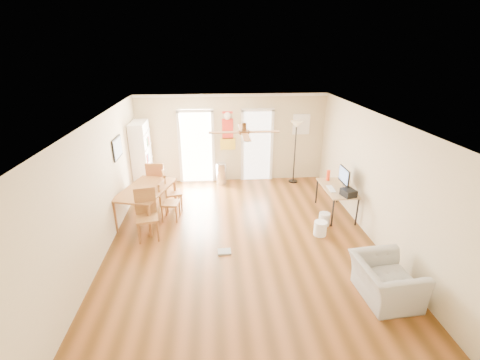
{
  "coord_description": "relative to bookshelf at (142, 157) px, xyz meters",
  "views": [
    {
      "loc": [
        -0.55,
        -6.07,
        3.85
      ],
      "look_at": [
        0.0,
        0.6,
        1.15
      ],
      "focal_mm": 24.96,
      "sensor_mm": 36.0,
      "label": 1
    }
  ],
  "objects": [
    {
      "name": "floor",
      "position": [
        2.53,
        -2.88,
        -0.99
      ],
      "size": [
        7.0,
        7.0,
        0.0
      ],
      "primitive_type": "plane",
      "color": "brown",
      "rests_on": "ground"
    },
    {
      "name": "ceiling",
      "position": [
        2.53,
        -2.88,
        1.61
      ],
      "size": [
        5.5,
        7.0,
        0.0
      ],
      "primitive_type": null,
      "color": "silver",
      "rests_on": "floor"
    },
    {
      "name": "wall_back",
      "position": [
        2.53,
        0.62,
        0.31
      ],
      "size": [
        5.5,
        0.04,
        2.6
      ],
      "primitive_type": null,
      "color": "beige",
      "rests_on": "floor"
    },
    {
      "name": "wall_front",
      "position": [
        2.53,
        -6.38,
        0.31
      ],
      "size": [
        5.5,
        0.04,
        2.6
      ],
      "primitive_type": null,
      "color": "beige",
      "rests_on": "floor"
    },
    {
      "name": "wall_left",
      "position": [
        -0.22,
        -2.88,
        0.31
      ],
      "size": [
        0.04,
        7.0,
        2.6
      ],
      "primitive_type": null,
      "color": "beige",
      "rests_on": "floor"
    },
    {
      "name": "wall_right",
      "position": [
        5.28,
        -2.88,
        0.31
      ],
      "size": [
        0.04,
        7.0,
        2.6
      ],
      "primitive_type": null,
      "color": "beige",
      "rests_on": "floor"
    },
    {
      "name": "crown_molding",
      "position": [
        2.53,
        -2.88,
        1.57
      ],
      "size": [
        5.5,
        7.0,
        0.08
      ],
      "primitive_type": null,
      "color": "white",
      "rests_on": "wall_back"
    },
    {
      "name": "kitchen_doorway",
      "position": [
        1.48,
        0.6,
        0.06
      ],
      "size": [
        0.9,
        0.1,
        2.1
      ],
      "primitive_type": null,
      "color": "white",
      "rests_on": "wall_back"
    },
    {
      "name": "bathroom_doorway",
      "position": [
        3.28,
        0.6,
        0.06
      ],
      "size": [
        0.8,
        0.1,
        2.1
      ],
      "primitive_type": null,
      "color": "white",
      "rests_on": "wall_back"
    },
    {
      "name": "wall_decal",
      "position": [
        2.41,
        0.6,
        0.56
      ],
      "size": [
        0.46,
        0.03,
        1.1
      ],
      "primitive_type": "cube",
      "color": "red",
      "rests_on": "wall_back"
    },
    {
      "name": "ac_grille",
      "position": [
        4.58,
        0.59,
        0.71
      ],
      "size": [
        0.5,
        0.04,
        0.6
      ],
      "primitive_type": "cube",
      "color": "white",
      "rests_on": "wall_back"
    },
    {
      "name": "framed_poster",
      "position": [
        -0.19,
        -1.48,
        0.71
      ],
      "size": [
        0.04,
        0.66,
        0.48
      ],
      "primitive_type": "cube",
      "color": "black",
      "rests_on": "wall_left"
    },
    {
      "name": "ceiling_fan",
      "position": [
        2.53,
        -3.18,
        1.44
      ],
      "size": [
        1.24,
        1.24,
        0.2
      ],
      "primitive_type": null,
      "color": "#593819",
      "rests_on": "ceiling"
    },
    {
      "name": "bookshelf",
      "position": [
        0.0,
        0.0,
        0.0
      ],
      "size": [
        0.53,
        0.94,
        1.97
      ],
      "primitive_type": null,
      "rotation": [
        0.0,
        0.0,
        0.16
      ],
      "color": "white",
      "rests_on": "floor"
    },
    {
      "name": "dining_table",
      "position": [
        0.38,
        -1.72,
        -0.6
      ],
      "size": [
        1.34,
        1.76,
        0.78
      ],
      "primitive_type": null,
      "rotation": [
        0.0,
        0.0,
        -0.29
      ],
      "color": "brown",
      "rests_on": "floor"
    },
    {
      "name": "dining_chair_right_a",
      "position": [
        0.93,
        -1.25,
        -0.49
      ],
      "size": [
        0.5,
        0.5,
        0.99
      ],
      "primitive_type": null,
      "rotation": [
        0.0,
        0.0,
        1.83
      ],
      "color": "#9B6232",
      "rests_on": "floor"
    },
    {
      "name": "dining_chair_right_b",
      "position": [
        0.93,
        -1.79,
        -0.51
      ],
      "size": [
        0.44,
        0.44,
        0.96
      ],
      "primitive_type": null,
      "rotation": [
        0.0,
        0.0,
        1.43
      ],
      "color": "#A36734",
      "rests_on": "floor"
    },
    {
      "name": "dining_chair_near",
      "position": [
        0.54,
        -2.6,
        -0.45
      ],
      "size": [
        0.52,
        0.52,
        1.08
      ],
      "primitive_type": null,
      "rotation": [
        0.0,
        0.0,
        0.2
      ],
      "color": "#A27234",
      "rests_on": "floor"
    },
    {
      "name": "dining_chair_far",
      "position": [
        0.48,
        -0.68,
        -0.44
      ],
      "size": [
        0.47,
        0.47,
        1.09
      ],
      "primitive_type": null,
      "rotation": [
        0.0,
        0.0,
        3.11
      ],
      "color": "brown",
      "rests_on": "floor"
    },
    {
      "name": "trash_can",
      "position": [
        2.19,
        0.29,
        -0.66
      ],
      "size": [
        0.38,
        0.38,
        0.64
      ],
      "primitive_type": "cylinder",
      "rotation": [
        0.0,
        0.0,
        0.32
      ],
      "color": "silver",
      "rests_on": "floor"
    },
    {
      "name": "torchiere_lamp",
      "position": [
        4.37,
        0.3,
        -0.06
      ],
      "size": [
        0.42,
        0.42,
        1.86
      ],
      "primitive_type": null,
      "rotation": [
        0.0,
        0.0,
        -0.22
      ],
      "color": "black",
      "rests_on": "floor"
    },
    {
      "name": "computer_desk",
      "position": [
        4.91,
        -1.83,
        -0.64
      ],
      "size": [
        0.65,
        1.3,
        0.7
      ],
      "primitive_type": null,
      "color": "tan",
      "rests_on": "floor"
    },
    {
      "name": "imac",
      "position": [
        5.0,
        -1.93,
        -0.03
      ],
      "size": [
        0.16,
        0.57,
        0.53
      ],
      "primitive_type": null,
      "rotation": [
        0.0,
        0.0,
        -0.15
      ],
      "color": "black",
      "rests_on": "computer_desk"
    },
    {
      "name": "keyboard",
      "position": [
        4.73,
        -1.91,
        -0.28
      ],
      "size": [
        0.15,
        0.41,
        0.01
      ],
      "primitive_type": "cube",
      "rotation": [
        0.0,
        0.0,
        -0.05
      ],
      "color": "silver",
      "rests_on": "computer_desk"
    },
    {
      "name": "printer",
      "position": [
        4.98,
        -2.32,
        -0.21
      ],
      "size": [
        0.33,
        0.36,
        0.16
      ],
      "primitive_type": "cube",
      "rotation": [
        0.0,
        0.0,
        0.25
      ],
      "color": "black",
      "rests_on": "computer_desk"
    },
    {
      "name": "orange_bottle",
      "position": [
        4.83,
        -1.36,
        -0.16
      ],
      "size": [
        0.11,
        0.11,
        0.27
      ],
      "primitive_type": "cylinder",
      "rotation": [
        0.0,
        0.0,
        0.3
      ],
      "color": "#FD3B16",
      "rests_on": "computer_desk"
    },
    {
      "name": "wastebasket_a",
      "position": [
        4.48,
        -2.35,
        -0.84
      ],
      "size": [
        0.29,
        0.29,
        0.29
      ],
      "primitive_type": "cylinder",
      "rotation": [
        0.0,
        0.0,
        -0.18
      ],
      "color": "silver",
      "rests_on": "floor"
    },
    {
      "name": "wastebasket_b",
      "position": [
        4.25,
        -2.78,
        -0.83
      ],
      "size": [
        0.34,
        0.34,
        0.32
      ],
      "primitive_type": "cylinder",
      "rotation": [
        0.0,
        0.0,
        -0.28
      ],
      "color": "white",
      "rests_on": "floor"
    },
    {
      "name": "floor_cloth",
      "position": [
        2.14,
        -3.29,
        -0.97
      ],
      "size": [
        0.27,
        0.21,
        0.04
      ],
      "primitive_type": "cube",
      "rotation": [
        0.0,
        0.0,
        0.03
      ],
      "color": "gray",
      "rests_on": "floor"
    },
    {
      "name": "armchair",
      "position": [
        4.68,
        -4.78,
        -0.65
      ],
      "size": [
        0.96,
        1.08,
        0.66
      ],
      "primitive_type": "imported",
      "rotation": [
        0.0,
        0.0,
        1.64
      ],
      "color": "#A4A49F",
      "rests_on": "floor"
    }
  ]
}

